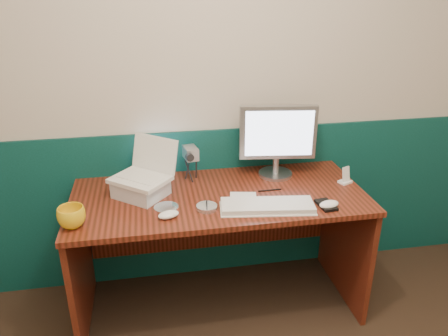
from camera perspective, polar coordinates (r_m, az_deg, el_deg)
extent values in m
cube|color=#C0B3A2|center=(2.57, -0.29, 10.41)|extent=(3.50, 0.04, 2.50)
cube|color=#07322C|center=(2.83, -0.21, -4.63)|extent=(3.48, 0.02, 1.00)
cube|color=#39150A|center=(2.58, -0.60, -10.91)|extent=(1.60, 0.70, 0.75)
cube|color=silver|center=(2.39, -10.80, -2.65)|extent=(0.33, 0.32, 0.09)
cube|color=silver|center=(2.24, 5.68, -5.03)|extent=(0.49, 0.22, 0.03)
ellipsoid|color=white|center=(2.31, 13.56, -4.63)|extent=(0.12, 0.09, 0.04)
ellipsoid|color=white|center=(2.17, -7.26, -6.05)|extent=(0.12, 0.09, 0.04)
imported|color=gold|center=(2.18, -19.28, -6.07)|extent=(0.17, 0.17, 0.10)
cylinder|color=silver|center=(2.23, -2.26, -5.15)|extent=(0.11, 0.11, 0.02)
cylinder|color=silver|center=(2.28, -7.57, -5.05)|extent=(0.13, 0.13, 0.00)
cylinder|color=black|center=(2.44, 6.01, -2.89)|extent=(0.13, 0.01, 0.01)
cube|color=silver|center=(2.36, 2.51, -3.69)|extent=(0.16, 0.12, 0.00)
cube|color=white|center=(2.61, 15.53, -1.74)|extent=(0.09, 0.08, 0.01)
cube|color=silver|center=(2.59, 15.64, -0.76)|extent=(0.05, 0.04, 0.09)
cube|color=black|center=(2.32, 13.18, -4.73)|extent=(0.09, 0.13, 0.01)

